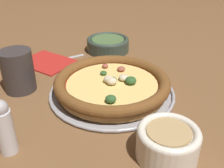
{
  "coord_description": "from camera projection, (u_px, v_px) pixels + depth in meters",
  "views": [
    {
      "loc": [
        -0.06,
        0.56,
        0.34
      ],
      "look_at": [
        0.0,
        0.0,
        0.03
      ],
      "focal_mm": 42.0,
      "sensor_mm": 36.0,
      "label": 1
    }
  ],
  "objects": [
    {
      "name": "ground_plane",
      "position": [
        112.0,
        94.0,
        0.66
      ],
      "size": [
        3.0,
        3.0,
        0.0
      ],
      "primitive_type": "plane",
      "color": "brown"
    },
    {
      "name": "pizza_tray",
      "position": [
        112.0,
        92.0,
        0.65
      ],
      "size": [
        0.31,
        0.31,
        0.01
      ],
      "color": "#9E9EA3",
      "rests_on": "ground_plane"
    },
    {
      "name": "pizza",
      "position": [
        112.0,
        84.0,
        0.64
      ],
      "size": [
        0.28,
        0.28,
        0.04
      ],
      "color": "tan",
      "rests_on": "pizza_tray"
    },
    {
      "name": "bowl_near",
      "position": [
        168.0,
        142.0,
        0.45
      ],
      "size": [
        0.11,
        0.11,
        0.06
      ],
      "color": "silver",
      "rests_on": "ground_plane"
    },
    {
      "name": "bowl_far",
      "position": [
        108.0,
        44.0,
        0.89
      ],
      "size": [
        0.14,
        0.14,
        0.05
      ],
      "color": "#334238",
      "rests_on": "ground_plane"
    },
    {
      "name": "drinking_cup",
      "position": [
        18.0,
        71.0,
        0.65
      ],
      "size": [
        0.08,
        0.08,
        0.11
      ],
      "color": "#383333",
      "rests_on": "ground_plane"
    },
    {
      "name": "napkin",
      "position": [
        47.0,
        62.0,
        0.82
      ],
      "size": [
        0.2,
        0.18,
        0.01
      ],
      "rotation": [
        0.0,
        0.0,
        -0.47
      ],
      "color": "#B2231E",
      "rests_on": "ground_plane"
    },
    {
      "name": "fork",
      "position": [
        58.0,
        60.0,
        0.83
      ],
      "size": [
        0.14,
        0.11,
        0.0
      ],
      "rotation": [
        0.0,
        0.0,
        6.94
      ],
      "color": "#B7B7BC",
      "rests_on": "ground_plane"
    },
    {
      "name": "pepper_shaker",
      "position": [
        4.0,
        127.0,
        0.45
      ],
      "size": [
        0.03,
        0.03,
        0.11
      ],
      "color": "silver",
      "rests_on": "ground_plane"
    }
  ]
}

